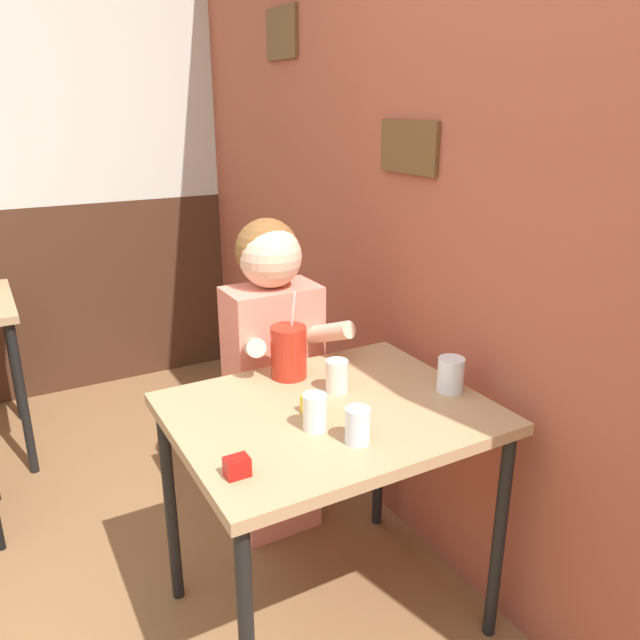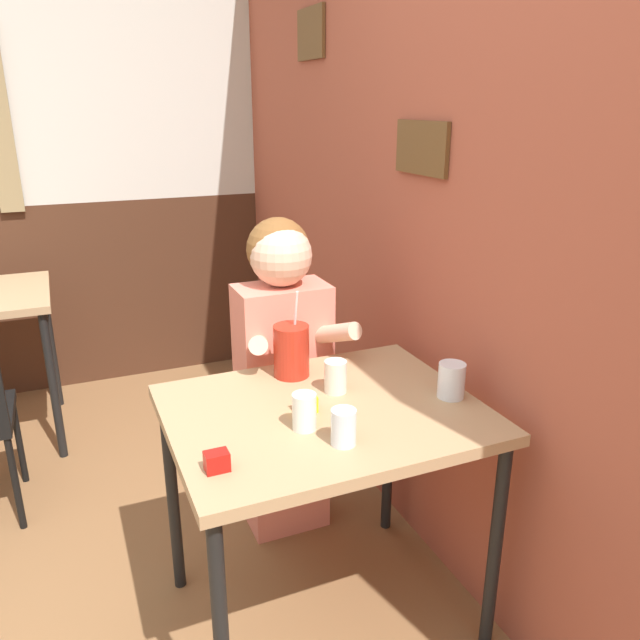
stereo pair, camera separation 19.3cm
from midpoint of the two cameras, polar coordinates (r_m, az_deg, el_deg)
name	(u,v)px [view 1 (the left image)]	position (r m, az deg, el deg)	size (l,w,h in m)	color
brick_wall_right	(326,172)	(2.79, -1.46, 13.36)	(0.08, 4.60, 2.70)	#9E4C38
main_table	(329,432)	(1.91, -2.07, -10.26)	(0.92, 0.74, 0.78)	tan
person_seated	(273,371)	(2.36, -6.62, -4.68)	(0.42, 0.42, 1.26)	#EA7F6B
cocktail_pitcher	(289,352)	(2.05, -5.58, -2.98)	(0.12, 0.12, 0.29)	#B22819
glass_near_pitcher	(451,375)	(1.98, 9.15, -5.01)	(0.08, 0.08, 0.11)	silver
glass_center	(315,412)	(1.74, -3.67, -8.48)	(0.07, 0.07, 0.11)	silver
glass_far_side	(337,376)	(1.95, -1.28, -5.19)	(0.07, 0.07, 0.10)	silver
glass_by_brick	(358,425)	(1.67, 0.13, -9.71)	(0.07, 0.07, 0.10)	silver
condiment_ketchup	(237,467)	(1.58, -11.17, -13.13)	(0.06, 0.04, 0.05)	#B7140F
condiment_mustard	(313,405)	(1.84, -3.71, -7.79)	(0.06, 0.04, 0.05)	yellow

